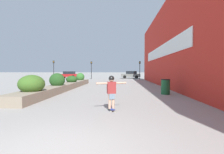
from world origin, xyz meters
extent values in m
cube|color=red|center=(5.74, 12.35, 4.15)|extent=(0.60, 33.59, 8.30)
cube|color=white|center=(5.40, 15.69, 3.65)|extent=(0.06, 16.97, 1.20)
cube|color=gray|center=(-3.66, 11.58, 0.26)|extent=(1.31, 15.07, 0.51)
ellipsoid|color=#3D6623|center=(-3.70, 6.18, 0.90)|extent=(1.41, 1.45, 1.03)
ellipsoid|color=#234C1E|center=(-3.62, 9.80, 0.92)|extent=(1.18, 0.98, 1.07)
ellipsoid|color=#234C1E|center=(-3.64, 13.74, 0.78)|extent=(1.13, 1.01, 0.71)
ellipsoid|color=#33702D|center=(-3.66, 17.40, 0.88)|extent=(0.98, 1.05, 0.97)
cube|color=navy|center=(0.89, 3.85, 0.09)|extent=(0.34, 0.58, 0.01)
cylinder|color=beige|center=(0.75, 4.01, 0.03)|extent=(0.06, 0.07, 0.06)
cylinder|color=beige|center=(0.89, 4.06, 0.03)|extent=(0.06, 0.07, 0.06)
cylinder|color=beige|center=(0.88, 3.64, 0.03)|extent=(0.06, 0.07, 0.06)
cylinder|color=beige|center=(1.02, 3.69, 0.03)|extent=(0.06, 0.07, 0.06)
cylinder|color=tan|center=(0.82, 3.83, 0.40)|extent=(0.14, 0.14, 0.62)
cylinder|color=tan|center=(0.96, 3.88, 0.40)|extent=(0.14, 0.14, 0.62)
cube|color=slate|center=(0.89, 3.85, 0.60)|extent=(0.27, 0.25, 0.22)
cube|color=maroon|center=(0.89, 3.85, 0.95)|extent=(0.39, 0.28, 0.48)
cylinder|color=tan|center=(0.51, 3.72, 1.14)|extent=(0.46, 0.23, 0.08)
cylinder|color=tan|center=(1.26, 3.99, 1.14)|extent=(0.46, 0.23, 0.08)
sphere|color=tan|center=(0.89, 3.85, 1.30)|extent=(0.20, 0.20, 0.20)
sphere|color=black|center=(0.89, 3.85, 1.33)|extent=(0.23, 0.23, 0.23)
cylinder|color=#1E5B33|center=(4.34, 9.06, 0.50)|extent=(0.60, 0.60, 1.00)
cylinder|color=black|center=(4.34, 9.06, 1.02)|extent=(0.63, 0.63, 0.05)
cube|color=maroon|center=(-10.17, 33.74, 0.60)|extent=(4.09, 1.87, 0.57)
cube|color=black|center=(-10.01, 33.74, 1.17)|extent=(2.25, 1.64, 0.57)
cylinder|color=black|center=(-11.44, 32.85, 0.32)|extent=(0.63, 0.22, 0.63)
cylinder|color=black|center=(-11.44, 34.62, 0.32)|extent=(0.63, 0.22, 0.63)
cylinder|color=black|center=(-8.90, 32.85, 0.32)|extent=(0.63, 0.22, 0.63)
cylinder|color=black|center=(-8.90, 34.62, 0.32)|extent=(0.63, 0.22, 0.63)
cube|color=slate|center=(3.10, 33.48, 0.64)|extent=(3.98, 1.86, 0.61)
cube|color=black|center=(3.26, 33.48, 1.23)|extent=(2.19, 1.64, 0.59)
cylinder|color=black|center=(1.86, 32.59, 0.33)|extent=(0.66, 0.22, 0.66)
cylinder|color=black|center=(1.86, 34.36, 0.33)|extent=(0.66, 0.22, 0.66)
cylinder|color=black|center=(4.33, 32.59, 0.33)|extent=(0.66, 0.22, 0.66)
cylinder|color=black|center=(4.33, 34.36, 0.33)|extent=(0.66, 0.22, 0.66)
cube|color=black|center=(11.54, 36.77, 0.73)|extent=(4.11, 1.70, 0.75)
cube|color=black|center=(11.37, 36.77, 1.35)|extent=(2.26, 1.50, 0.50)
cylinder|color=black|center=(12.81, 37.58, 0.36)|extent=(0.71, 0.22, 0.71)
cylinder|color=black|center=(12.81, 35.96, 0.36)|extent=(0.71, 0.22, 0.71)
cylinder|color=black|center=(10.26, 37.58, 0.36)|extent=(0.71, 0.22, 0.71)
cylinder|color=black|center=(10.26, 35.96, 0.36)|extent=(0.71, 0.22, 0.71)
cylinder|color=black|center=(-4.47, 29.58, 1.44)|extent=(0.11, 0.11, 2.89)
cube|color=black|center=(-4.47, 29.58, 3.11)|extent=(0.28, 0.20, 0.45)
sphere|color=#2D2823|center=(-4.47, 29.46, 3.26)|extent=(0.15, 0.15, 0.15)
sphere|color=orange|center=(-4.47, 29.46, 3.11)|extent=(0.15, 0.15, 0.15)
sphere|color=#2D2823|center=(-4.47, 29.46, 2.96)|extent=(0.15, 0.15, 0.15)
cylinder|color=black|center=(4.66, 29.78, 1.46)|extent=(0.11, 0.11, 2.92)
cube|color=black|center=(4.66, 29.78, 3.14)|extent=(0.28, 0.20, 0.45)
sphere|color=#2D2823|center=(4.66, 29.66, 3.29)|extent=(0.15, 0.15, 0.15)
sphere|color=orange|center=(4.66, 29.66, 3.14)|extent=(0.15, 0.15, 0.15)
sphere|color=#2D2823|center=(4.66, 29.66, 2.99)|extent=(0.15, 0.15, 0.15)
cylinder|color=black|center=(-11.84, 29.76, 1.54)|extent=(0.11, 0.11, 3.08)
cube|color=black|center=(-11.84, 29.76, 3.31)|extent=(0.28, 0.20, 0.45)
sphere|color=#2D2823|center=(-11.84, 29.64, 3.46)|extent=(0.15, 0.15, 0.15)
sphere|color=orange|center=(-11.84, 29.64, 3.31)|extent=(0.15, 0.15, 0.15)
sphere|color=#2D2823|center=(-11.84, 29.64, 3.16)|extent=(0.15, 0.15, 0.15)
camera|label=1|loc=(1.31, -3.22, 1.65)|focal=28.00mm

